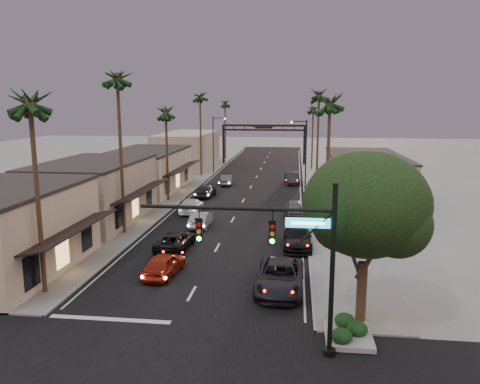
% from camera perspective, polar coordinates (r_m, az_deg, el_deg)
% --- Properties ---
extents(ground, '(200.00, 200.00, 0.00)m').
position_cam_1_polar(ground, '(56.86, 0.74, -0.45)').
color(ground, slate).
rests_on(ground, ground).
extents(road, '(14.00, 120.00, 0.02)m').
position_cam_1_polar(road, '(61.74, 1.23, 0.45)').
color(road, black).
rests_on(road, ground).
extents(sidewalk_left, '(5.00, 92.00, 0.12)m').
position_cam_1_polar(sidewalk_left, '(70.07, -5.96, 1.67)').
color(sidewalk_left, slate).
rests_on(sidewalk_left, ground).
extents(sidewalk_right, '(5.00, 92.00, 0.12)m').
position_cam_1_polar(sidewalk_right, '(68.44, 9.76, 1.36)').
color(sidewalk_right, slate).
rests_on(sidewalk_right, ground).
extents(storefront_near, '(8.00, 12.00, 5.50)m').
position_cam_1_polar(storefront_near, '(34.37, -26.93, -4.41)').
color(storefront_near, '#B8A78D').
rests_on(storefront_near, ground).
extents(storefront_mid, '(8.00, 14.00, 5.50)m').
position_cam_1_polar(storefront_mid, '(46.33, -17.39, -0.06)').
color(storefront_mid, gray).
rests_on(storefront_mid, ground).
extents(storefront_far, '(8.00, 16.00, 5.00)m').
position_cam_1_polar(storefront_far, '(61.10, -11.28, 2.50)').
color(storefront_far, '#B8A78D').
rests_on(storefront_far, ground).
extents(storefront_dist, '(8.00, 20.00, 6.00)m').
position_cam_1_polar(storefront_dist, '(83.05, -6.38, 5.13)').
color(storefront_dist, gray).
rests_on(storefront_dist, ground).
extents(building_right, '(8.00, 18.00, 5.00)m').
position_cam_1_polar(building_right, '(56.69, 14.96, 1.71)').
color(building_right, gray).
rests_on(building_right, ground).
extents(traffic_signal, '(8.51, 0.22, 7.80)m').
position_cam_1_polar(traffic_signal, '(20.35, 5.89, -6.35)').
color(traffic_signal, black).
rests_on(traffic_signal, ground).
extents(corner_tree, '(6.20, 6.20, 8.80)m').
position_cam_1_polar(corner_tree, '(23.73, 15.28, -1.97)').
color(corner_tree, '#38281C').
rests_on(corner_tree, ground).
extents(planter, '(2.20, 2.60, 0.24)m').
position_cam_1_polar(planter, '(23.84, 13.06, -17.15)').
color(planter, gray).
rests_on(planter, ground).
extents(arch, '(15.20, 0.40, 7.27)m').
position_cam_1_polar(arch, '(85.84, 2.90, 7.06)').
color(arch, black).
rests_on(arch, ground).
extents(streetlight_right, '(2.13, 0.30, 9.00)m').
position_cam_1_polar(streetlight_right, '(60.73, 7.79, 5.25)').
color(streetlight_right, black).
rests_on(streetlight_right, ground).
extents(streetlight_left, '(2.13, 0.30, 9.00)m').
position_cam_1_polar(streetlight_left, '(74.79, -3.08, 6.35)').
color(streetlight_left, black).
rests_on(streetlight_left, ground).
extents(palm_la, '(3.20, 3.20, 13.20)m').
position_cam_1_polar(palm_la, '(28.45, -24.31, 10.62)').
color(palm_la, '#38281C').
rests_on(palm_la, ground).
extents(palm_lb, '(3.20, 3.20, 15.20)m').
position_cam_1_polar(palm_lb, '(40.25, -14.76, 13.74)').
color(palm_lb, '#38281C').
rests_on(palm_lb, ground).
extents(palm_lc, '(3.20, 3.20, 12.20)m').
position_cam_1_polar(palm_lc, '(53.47, -9.05, 10.00)').
color(palm_lc, '#38281C').
rests_on(palm_lc, ground).
extents(palm_ld, '(3.20, 3.20, 14.20)m').
position_cam_1_polar(palm_ld, '(71.95, -4.90, 11.80)').
color(palm_ld, '#38281C').
rests_on(palm_ld, ground).
extents(palm_ra, '(3.20, 3.20, 13.20)m').
position_cam_1_polar(palm_ra, '(39.55, 10.93, 11.14)').
color(palm_ra, '#38281C').
rests_on(palm_ra, ground).
extents(palm_rb, '(3.20, 3.20, 14.20)m').
position_cam_1_polar(palm_rb, '(59.53, 9.63, 11.92)').
color(palm_rb, '#38281C').
rests_on(palm_rb, ground).
extents(palm_rc, '(3.20, 3.20, 12.20)m').
position_cam_1_polar(palm_rc, '(79.50, 8.92, 10.21)').
color(palm_rc, '#38281C').
rests_on(palm_rc, ground).
extents(palm_far, '(3.20, 3.20, 13.20)m').
position_cam_1_polar(palm_far, '(94.54, -1.83, 10.99)').
color(palm_far, '#38281C').
rests_on(palm_far, ground).
extents(oncoming_red, '(2.20, 4.54, 1.49)m').
position_cam_1_polar(oncoming_red, '(31.19, -9.26, -8.68)').
color(oncoming_red, maroon).
rests_on(oncoming_red, ground).
extents(oncoming_pickup, '(2.44, 5.01, 1.37)m').
position_cam_1_polar(oncoming_pickup, '(36.42, -7.90, -5.88)').
color(oncoming_pickup, black).
rests_on(oncoming_pickup, ground).
extents(oncoming_silver, '(1.54, 4.34, 1.43)m').
position_cam_1_polar(oncoming_silver, '(42.61, -4.79, -3.32)').
color(oncoming_silver, gray).
rests_on(oncoming_silver, ground).
extents(oncoming_white, '(2.12, 5.00, 1.44)m').
position_cam_1_polar(oncoming_white, '(48.28, -5.93, -1.66)').
color(oncoming_white, silver).
rests_on(oncoming_white, ground).
extents(oncoming_dgrey, '(2.21, 4.79, 1.59)m').
position_cam_1_polar(oncoming_dgrey, '(56.09, -4.22, 0.19)').
color(oncoming_dgrey, black).
rests_on(oncoming_dgrey, ground).
extents(oncoming_grey_far, '(2.05, 4.42, 1.40)m').
position_cam_1_polar(oncoming_grey_far, '(64.20, -1.68, 1.48)').
color(oncoming_grey_far, '#46454A').
rests_on(oncoming_grey_far, ground).
extents(curbside_near, '(2.91, 6.08, 1.67)m').
position_cam_1_polar(curbside_near, '(28.51, 4.90, -10.27)').
color(curbside_near, black).
rests_on(curbside_near, ground).
extents(curbside_black, '(2.26, 5.42, 1.56)m').
position_cam_1_polar(curbside_black, '(36.78, 7.03, -5.54)').
color(curbside_black, black).
rests_on(curbside_black, ground).
extents(curbside_grey, '(2.16, 4.42, 1.45)m').
position_cam_1_polar(curbside_grey, '(47.13, 6.64, -1.97)').
color(curbside_grey, '#57585D').
rests_on(curbside_grey, ground).
extents(curbside_far, '(2.35, 5.13, 1.63)m').
position_cam_1_polar(curbside_far, '(65.49, 6.34, 1.70)').
color(curbside_far, black).
rests_on(curbside_far, ground).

